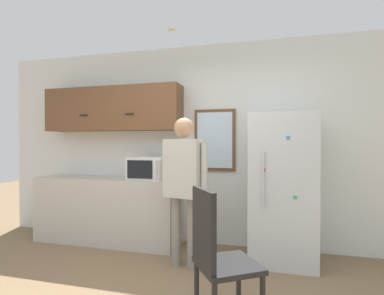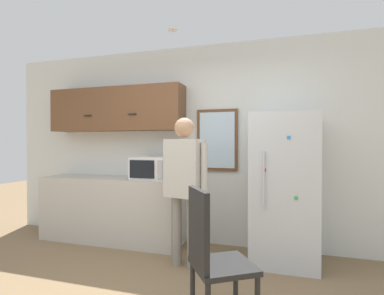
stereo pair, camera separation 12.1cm
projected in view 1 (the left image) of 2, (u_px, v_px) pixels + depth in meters
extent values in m
cube|color=silver|center=(197.00, 144.00, 4.13)|extent=(6.00, 0.06, 2.70)
cube|color=#BCB7AD|center=(108.00, 210.00, 4.15)|extent=(2.01, 0.57, 0.89)
cube|color=brown|center=(112.00, 109.00, 4.25)|extent=(2.01, 0.33, 0.61)
cube|color=black|center=(83.00, 115.00, 4.17)|extent=(0.12, 0.01, 0.01)
cube|color=black|center=(129.00, 114.00, 3.99)|extent=(0.12, 0.01, 0.01)
cube|color=white|center=(149.00, 168.00, 3.98)|extent=(0.49, 0.39, 0.30)
cube|color=black|center=(140.00, 169.00, 3.79)|extent=(0.34, 0.01, 0.23)
cube|color=#B2B2B2|center=(158.00, 170.00, 3.73)|extent=(0.07, 0.01, 0.24)
cylinder|color=gray|center=(176.00, 231.00, 3.35)|extent=(0.11, 0.11, 0.77)
cylinder|color=gray|center=(192.00, 233.00, 3.25)|extent=(0.11, 0.11, 0.77)
cube|color=beige|center=(184.00, 168.00, 3.29)|extent=(0.45, 0.31, 0.64)
sphere|color=tan|center=(184.00, 128.00, 3.29)|extent=(0.22, 0.22, 0.22)
cylinder|color=beige|center=(165.00, 168.00, 3.41)|extent=(0.07, 0.07, 0.57)
cylinder|color=beige|center=(204.00, 170.00, 3.17)|extent=(0.07, 0.07, 0.57)
cube|color=silver|center=(282.00, 188.00, 3.47)|extent=(0.73, 0.71, 1.70)
cylinder|color=silver|center=(263.00, 179.00, 3.16)|extent=(0.02, 0.02, 0.60)
cube|color=#338CDB|center=(288.00, 138.00, 3.10)|extent=(0.04, 0.01, 0.04)
cube|color=green|center=(295.00, 197.00, 3.09)|extent=(0.04, 0.01, 0.04)
cube|color=red|center=(264.00, 170.00, 3.17)|extent=(0.04, 0.01, 0.04)
cube|color=black|center=(228.00, 265.00, 2.25)|extent=(0.60, 0.60, 0.04)
cylinder|color=black|center=(239.00, 282.00, 2.49)|extent=(0.04, 0.04, 0.43)
cylinder|color=black|center=(197.00, 288.00, 2.37)|extent=(0.04, 0.04, 0.43)
cube|color=black|center=(204.00, 228.00, 2.19)|extent=(0.25, 0.35, 0.56)
cube|color=brown|center=(215.00, 140.00, 4.03)|extent=(0.56, 0.04, 0.82)
cube|color=silver|center=(215.00, 140.00, 4.01)|extent=(0.48, 0.01, 0.74)
cylinder|color=white|center=(171.00, 29.00, 3.44)|extent=(0.11, 0.11, 0.01)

